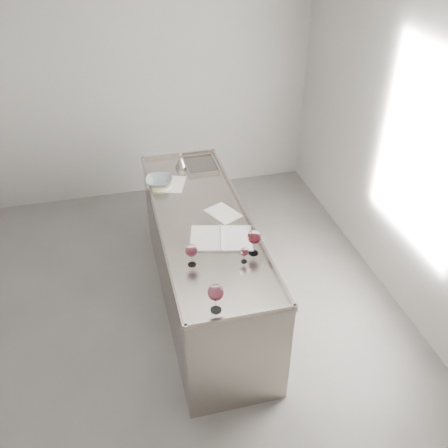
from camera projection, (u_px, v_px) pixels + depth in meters
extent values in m
cube|color=#585452|center=(157.00, 334.00, 4.37)|extent=(4.50, 5.00, 0.02)
cube|color=#9E9B99|center=(117.00, 84.00, 5.58)|extent=(4.50, 0.02, 2.80)
cube|color=#9E9B99|center=(422.00, 162.00, 4.03)|extent=(0.02, 5.00, 2.80)
cube|color=#9C948C|center=(204.00, 263.00, 4.45)|extent=(0.75, 2.40, 0.92)
cube|color=#9C948C|center=(203.00, 219.00, 4.18)|extent=(0.77, 2.42, 0.02)
cube|color=#9C948C|center=(241.00, 316.00, 3.22)|extent=(0.77, 0.02, 0.03)
cube|color=#9C948C|center=(179.00, 155.00, 5.12)|extent=(0.77, 0.02, 0.03)
cube|color=#9C948C|center=(159.00, 223.00, 4.09)|extent=(0.02, 2.42, 0.03)
cube|color=#9C948C|center=(245.00, 211.00, 4.24)|extent=(0.02, 2.42, 0.03)
cube|color=#595654|center=(201.00, 166.00, 4.95)|extent=(0.30, 0.38, 0.01)
cylinder|color=white|center=(192.00, 264.00, 3.67)|extent=(0.06, 0.06, 0.00)
cylinder|color=white|center=(192.00, 260.00, 3.65)|extent=(0.01, 0.01, 0.09)
ellipsoid|color=white|center=(191.00, 251.00, 3.60)|extent=(0.09, 0.09, 0.09)
cylinder|color=#3B080F|center=(191.00, 253.00, 3.61)|extent=(0.06, 0.06, 0.02)
cylinder|color=white|center=(216.00, 310.00, 3.28)|extent=(0.08, 0.08, 0.00)
cylinder|color=white|center=(216.00, 304.00, 3.25)|extent=(0.01, 0.01, 0.10)
ellipsoid|color=white|center=(216.00, 293.00, 3.20)|extent=(0.11, 0.11, 0.11)
cylinder|color=#3B0814|center=(216.00, 295.00, 3.21)|extent=(0.08, 0.08, 0.02)
cylinder|color=white|center=(254.00, 253.00, 3.79)|extent=(0.07, 0.07, 0.00)
cylinder|color=white|center=(254.00, 247.00, 3.76)|extent=(0.01, 0.01, 0.10)
ellipsoid|color=white|center=(254.00, 237.00, 3.70)|extent=(0.11, 0.11, 0.11)
cylinder|color=#38070C|center=(254.00, 239.00, 3.71)|extent=(0.08, 0.08, 0.02)
cylinder|color=white|center=(244.00, 261.00, 3.70)|extent=(0.05, 0.05, 0.00)
cylinder|color=white|center=(244.00, 258.00, 3.68)|extent=(0.01, 0.01, 0.06)
ellipsoid|color=white|center=(244.00, 252.00, 3.65)|extent=(0.06, 0.06, 0.06)
cylinder|color=#3A070C|center=(244.00, 253.00, 3.66)|extent=(0.04, 0.04, 0.01)
cube|color=white|center=(206.00, 238.00, 3.93)|extent=(0.31, 0.38, 0.01)
cube|color=white|center=(237.00, 238.00, 3.93)|extent=(0.31, 0.38, 0.01)
cylinder|color=white|center=(221.00, 237.00, 3.93)|extent=(0.09, 0.33, 0.01)
cube|color=silver|center=(223.00, 213.00, 4.24)|extent=(0.31, 0.35, 0.00)
cube|color=silver|center=(172.00, 184.00, 4.64)|extent=(0.31, 0.37, 0.00)
cylinder|color=beige|center=(160.00, 185.00, 4.62)|extent=(0.29, 0.29, 0.02)
imported|color=gray|center=(159.00, 181.00, 4.59)|extent=(0.29, 0.29, 0.06)
cone|color=#A59E93|center=(181.00, 163.00, 4.88)|extent=(0.12, 0.12, 0.11)
cylinder|color=#A59E93|center=(181.00, 157.00, 4.84)|extent=(0.02, 0.02, 0.03)
cylinder|color=#975729|center=(181.00, 155.00, 4.83)|extent=(0.03, 0.03, 0.01)
cone|color=#A59E93|center=(181.00, 153.00, 4.82)|extent=(0.02, 0.02, 0.04)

